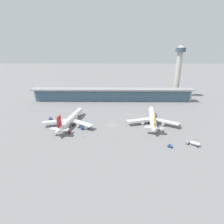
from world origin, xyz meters
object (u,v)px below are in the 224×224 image
(service_truck_mid_apron_red, at_px, (177,124))
(service_truck_by_tail_grey, at_px, (193,143))
(service_truck_under_wing_blue, at_px, (86,127))
(airliner_left_stand, at_px, (70,120))
(control_tower, at_px, (179,68))
(service_truck_at_far_stand_red, at_px, (69,132))
(airliner_centre_stand, at_px, (153,118))
(service_truck_on_taxiway_blue, at_px, (170,146))
(service_truck_near_nose_blue, at_px, (51,119))
(safety_cone_alpha, at_px, (85,137))

(service_truck_mid_apron_red, bearing_deg, service_truck_by_tail_grey, -90.11)
(service_truck_under_wing_blue, bearing_deg, airliner_left_stand, 150.80)
(airliner_left_stand, distance_m, control_tower, 150.41)
(airliner_left_stand, xyz_separation_m, service_truck_at_far_stand_red, (2.26, -15.64, -3.83))
(airliner_centre_stand, bearing_deg, airliner_left_stand, -176.78)
(airliner_centre_stand, xyz_separation_m, service_truck_on_taxiway_blue, (3.87, -39.74, -3.83))
(service_truck_mid_apron_red, bearing_deg, service_truck_near_nose_blue, 173.67)
(airliner_left_stand, height_order, service_truck_on_taxiway_blue, airliner_left_stand)
(safety_cone_alpha, bearing_deg, service_truck_near_nose_blue, 135.50)
(service_truck_on_taxiway_blue, xyz_separation_m, control_tower, (42.49, 128.00, 36.09))
(airliner_centre_stand, relative_size, service_truck_on_taxiway_blue, 16.84)
(service_truck_at_far_stand_red, bearing_deg, airliner_left_stand, 98.24)
(airliner_left_stand, bearing_deg, service_truck_by_tail_grey, -20.84)
(service_truck_at_far_stand_red, distance_m, control_tower, 159.67)
(airliner_left_stand, xyz_separation_m, safety_cone_alpha, (14.91, -22.45, -4.38))
(service_truck_under_wing_blue, xyz_separation_m, control_tower, (100.50, 99.89, 35.27))
(airliner_centre_stand, xyz_separation_m, safety_cone_alpha, (-53.19, -26.28, -4.38))
(service_truck_near_nose_blue, bearing_deg, control_tower, 30.62)
(airliner_left_stand, xyz_separation_m, airliner_centre_stand, (68.10, 3.83, 0.00))
(service_truck_mid_apron_red, bearing_deg, airliner_left_stand, -179.83)
(service_truck_by_tail_grey, distance_m, service_truck_at_far_stand_red, 87.23)
(airliner_centre_stand, distance_m, service_truck_on_taxiway_blue, 40.11)
(service_truck_on_taxiway_blue, distance_m, service_truck_at_far_stand_red, 72.59)
(service_truck_near_nose_blue, distance_m, service_truck_at_far_stand_red, 35.95)
(service_truck_at_far_stand_red, relative_size, safety_cone_alpha, 4.47)
(service_truck_mid_apron_red, relative_size, control_tower, 0.10)
(service_truck_near_nose_blue, xyz_separation_m, service_truck_by_tail_grey, (108.08, -45.63, 0.83))
(airliner_left_stand, distance_m, service_truck_near_nose_blue, 24.11)
(service_truck_mid_apron_red, relative_size, service_truck_on_taxiway_blue, 1.96)
(service_truck_near_nose_blue, relative_size, service_truck_under_wing_blue, 0.42)
(service_truck_at_far_stand_red, bearing_deg, service_truck_on_taxiway_blue, -16.21)
(airliner_left_stand, xyz_separation_m, service_truck_under_wing_blue, (13.96, -7.80, -3.01))
(service_truck_near_nose_blue, bearing_deg, airliner_left_stand, -30.99)
(service_truck_under_wing_blue, relative_size, service_truck_by_tail_grey, 0.92)
(service_truck_on_taxiway_blue, bearing_deg, service_truck_at_far_stand_red, 163.79)
(airliner_left_stand, bearing_deg, control_tower, 38.82)
(service_truck_by_tail_grey, xyz_separation_m, control_tower, (26.79, 125.46, 35.26))
(airliner_left_stand, xyz_separation_m, service_truck_by_tail_grey, (87.67, -33.37, -2.99))
(airliner_centre_stand, xyz_separation_m, service_truck_near_nose_blue, (-88.50, 8.43, -3.83))
(service_truck_under_wing_blue, bearing_deg, service_truck_on_taxiway_blue, -25.85)
(airliner_centre_stand, height_order, service_truck_near_nose_blue, airliner_centre_stand)
(airliner_centre_stand, distance_m, service_truck_mid_apron_red, 20.34)
(control_tower, bearing_deg, airliner_left_stand, -141.18)
(airliner_centre_stand, xyz_separation_m, control_tower, (46.37, 88.26, 32.26))
(service_truck_by_tail_grey, relative_size, safety_cone_alpha, 11.84)
(service_truck_at_far_stand_red, bearing_deg, control_tower, 43.84)
(airliner_left_stand, height_order, control_tower, control_tower)
(service_truck_near_nose_blue, bearing_deg, service_truck_mid_apron_red, -6.33)
(service_truck_mid_apron_red, distance_m, control_tower, 102.24)
(service_truck_under_wing_blue, distance_m, service_truck_at_far_stand_red, 14.11)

